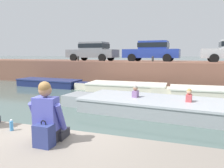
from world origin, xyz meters
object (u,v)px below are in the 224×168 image
(boat_moored_west_navy, at_px, (52,83))
(motorboat_passing, at_px, (150,105))
(car_leftmost_grey, at_px, (93,51))
(backpack_on_ledge, at_px, (45,136))
(bottle_drink, at_px, (11,126))
(boat_moored_east_cream, at_px, (218,92))
(mooring_bollard_mid, at_px, (153,59))
(mooring_bollard_west, at_px, (78,59))
(boat_moored_central_cream, at_px, (123,87))
(car_left_inner_blue, at_px, (152,50))
(person_seated_right, at_px, (48,118))

(boat_moored_west_navy, xyz_separation_m, motorboat_passing, (7.67, -4.59, 0.02))
(car_leftmost_grey, height_order, backpack_on_ledge, car_leftmost_grey)
(motorboat_passing, relative_size, bottle_drink, 35.49)
(boat_moored_east_cream, relative_size, mooring_bollard_mid, 14.90)
(mooring_bollard_west, relative_size, backpack_on_ledge, 1.09)
(boat_moored_central_cream, xyz_separation_m, boat_moored_east_cream, (5.38, -0.17, -0.01))
(motorboat_passing, bearing_deg, boat_moored_east_cream, 55.65)
(boat_moored_west_navy, height_order, car_left_inner_blue, car_left_inner_blue)
(mooring_bollard_mid, bearing_deg, boat_moored_east_cream, -30.15)
(boat_moored_west_navy, distance_m, mooring_bollard_mid, 7.25)
(boat_moored_east_cream, distance_m, backpack_on_ledge, 10.81)
(person_seated_right, bearing_deg, car_leftmost_grey, 111.10)
(car_leftmost_grey, height_order, mooring_bollard_west, car_leftmost_grey)
(person_seated_right, bearing_deg, boat_moored_east_cream, 69.86)
(car_leftmost_grey, height_order, bottle_drink, car_leftmost_grey)
(boat_moored_west_navy, distance_m, car_left_inner_blue, 7.74)
(person_seated_right, bearing_deg, motorboat_passing, 82.96)
(mooring_bollard_mid, xyz_separation_m, person_seated_right, (0.21, -12.21, -0.65))
(mooring_bollard_mid, height_order, bottle_drink, mooring_bollard_mid)
(bottle_drink, bearing_deg, mooring_bollard_west, 112.41)
(boat_moored_east_cream, xyz_separation_m, bottle_drink, (-4.57, -9.78, 0.77))
(boat_moored_central_cream, bearing_deg, backpack_on_ledge, -80.18)
(boat_moored_central_cream, bearing_deg, car_left_inner_blue, 71.35)
(boat_moored_west_navy, bearing_deg, mooring_bollard_mid, 16.32)
(boat_moored_east_cream, xyz_separation_m, car_left_inner_blue, (-4.14, 3.82, 2.31))
(car_left_inner_blue, height_order, mooring_bollard_west, car_left_inner_blue)
(motorboat_passing, height_order, car_leftmost_grey, car_leftmost_grey)
(boat_moored_east_cream, height_order, car_leftmost_grey, car_leftmost_grey)
(boat_moored_central_cream, relative_size, person_seated_right, 6.00)
(car_leftmost_grey, height_order, mooring_bollard_mid, car_leftmost_grey)
(mooring_bollard_west, relative_size, bottle_drink, 2.18)
(boat_moored_central_cream, relative_size, bottle_drink, 28.38)
(motorboat_passing, distance_m, bottle_drink, 5.73)
(mooring_bollard_west, height_order, person_seated_right, mooring_bollard_west)
(boat_moored_west_navy, height_order, mooring_bollard_mid, mooring_bollard_mid)
(boat_moored_west_navy, xyz_separation_m, backpack_on_ledge, (7.05, -10.42, 0.82))
(motorboat_passing, xyz_separation_m, car_left_inner_blue, (-1.18, 8.15, 2.26))
(car_left_inner_blue, bearing_deg, boat_moored_west_navy, -151.28)
(car_left_inner_blue, bearing_deg, car_leftmost_grey, -180.00)
(car_leftmost_grey, relative_size, person_seated_right, 4.29)
(motorboat_passing, relative_size, person_seated_right, 7.50)
(backpack_on_ledge, bearing_deg, bottle_drink, 159.09)
(car_left_inner_blue, xyz_separation_m, mooring_bollard_mid, (0.28, -1.57, -0.61))
(boat_moored_west_navy, distance_m, car_leftmost_grey, 4.54)
(car_leftmost_grey, bearing_deg, car_left_inner_blue, 0.00)
(mooring_bollard_mid, relative_size, backpack_on_ledge, 1.09)
(boat_moored_east_cream, relative_size, person_seated_right, 6.87)
(backpack_on_ledge, bearing_deg, boat_moored_central_cream, 99.82)
(car_leftmost_grey, relative_size, mooring_bollard_mid, 9.30)
(boat_moored_east_cream, distance_m, car_leftmost_grey, 10.02)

